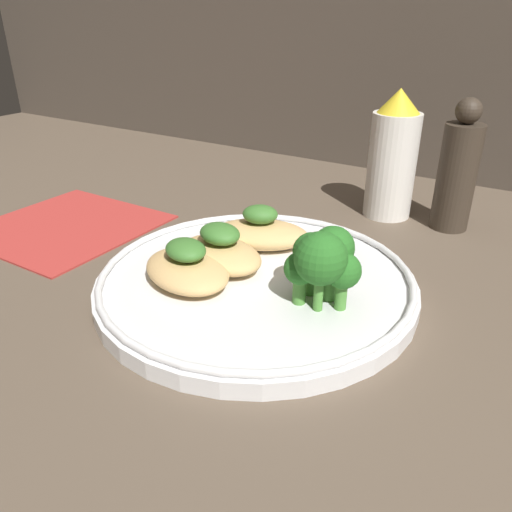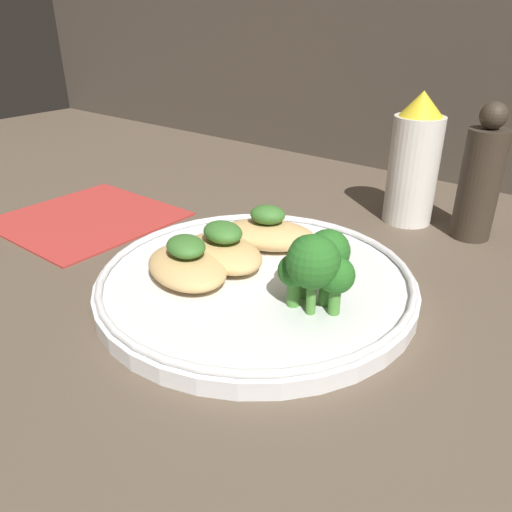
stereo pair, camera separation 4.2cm
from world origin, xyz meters
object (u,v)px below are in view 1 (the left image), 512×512
Objects in this scene: plate at (256,281)px; broccoli_bunch at (323,259)px; sauce_bottle at (393,157)px; pepper_grinder at (457,172)px.

broccoli_bunch is at bearing -8.21° from plate.
broccoli_bunch is 0.44× the size of sauce_bottle.
pepper_grinder is (10.66, 23.31, 5.33)cm from plate.
pepper_grinder is at bearing 65.42° from plate.
plate is 1.89× the size of sauce_bottle.
broccoli_bunch is at bearing -83.21° from sauce_bottle.
plate is at bearing 171.79° from broccoli_bunch.
sauce_bottle is (-2.89, 24.24, 1.65)cm from broccoli_bunch.
pepper_grinder is (4.23, 24.24, 1.08)cm from broccoli_bunch.
pepper_grinder is at bearing 0.00° from sauce_bottle.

